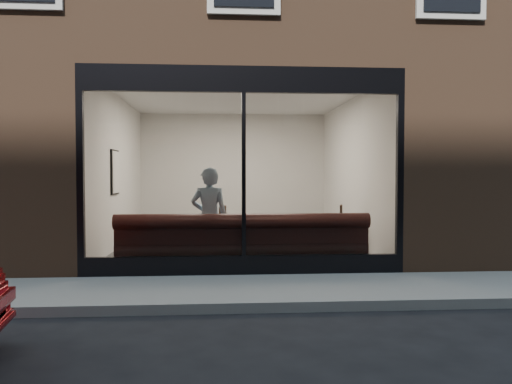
{
  "coord_description": "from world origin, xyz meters",
  "views": [
    {
      "loc": [
        -0.36,
        -5.59,
        1.55
      ],
      "look_at": [
        0.21,
        2.4,
        1.27
      ],
      "focal_mm": 35.0,
      "sensor_mm": 36.0,
      "label": 1
    }
  ],
  "objects": [
    {
      "name": "storefront_header",
      "position": [
        0.0,
        2.05,
        3.0
      ],
      "size": [
        5.0,
        0.1,
        0.4
      ],
      "primitive_type": "cube",
      "color": "black",
      "rests_on": "host_building_upper"
    },
    {
      "name": "host_building_pier_left",
      "position": [
        -3.75,
        8.0,
        1.6
      ],
      "size": [
        2.5,
        12.0,
        3.2
      ],
      "primitive_type": "cube",
      "color": "brown",
      "rests_on": "ground"
    },
    {
      "name": "cafe_table_right",
      "position": [
        1.58,
        3.07,
        0.74
      ],
      "size": [
        0.68,
        0.68,
        0.04
      ],
      "primitive_type": "cube",
      "rotation": [
        0.0,
        0.0,
        0.03
      ],
      "color": "black",
      "rests_on": "cafe_floor"
    },
    {
      "name": "ground",
      "position": [
        0.0,
        0.0,
        0.0
      ],
      "size": [
        120.0,
        120.0,
        0.0
      ],
      "primitive_type": "plane",
      "color": "black",
      "rests_on": "ground"
    },
    {
      "name": "sidewalk_near",
      "position": [
        0.0,
        1.0,
        0.01
      ],
      "size": [
        40.0,
        2.0,
        0.01
      ],
      "primitive_type": "cube",
      "color": "gray",
      "rests_on": "ground"
    },
    {
      "name": "host_building_backfill",
      "position": [
        0.0,
        11.0,
        1.6
      ],
      "size": [
        5.0,
        6.0,
        3.2
      ],
      "primitive_type": "cube",
      "color": "brown",
      "rests_on": "ground"
    },
    {
      "name": "banquette",
      "position": [
        0.0,
        2.45,
        0.23
      ],
      "size": [
        4.0,
        0.55,
        0.45
      ],
      "primitive_type": "cube",
      "color": "#381714",
      "rests_on": "cafe_floor"
    },
    {
      "name": "cafe_wall_left",
      "position": [
        -2.49,
        5.0,
        1.6
      ],
      "size": [
        0.0,
        6.0,
        6.0
      ],
      "primitive_type": "plane",
      "rotation": [
        1.57,
        0.0,
        1.57
      ],
      "color": "silver",
      "rests_on": "ground"
    },
    {
      "name": "cafe_ceiling",
      "position": [
        0.0,
        5.0,
        3.19
      ],
      "size": [
        6.0,
        6.0,
        0.0
      ],
      "primitive_type": "plane",
      "rotation": [
        3.14,
        0.0,
        0.0
      ],
      "color": "white",
      "rests_on": "host_building_upper"
    },
    {
      "name": "cafe_wall_right",
      "position": [
        2.49,
        5.0,
        1.6
      ],
      "size": [
        0.0,
        6.0,
        6.0
      ],
      "primitive_type": "plane",
      "rotation": [
        1.57,
        0.0,
        -1.57
      ],
      "color": "silver",
      "rests_on": "ground"
    },
    {
      "name": "storefront_glass",
      "position": [
        0.0,
        2.02,
        1.55
      ],
      "size": [
        4.8,
        0.0,
        4.8
      ],
      "primitive_type": "plane",
      "rotation": [
        1.57,
        0.0,
        0.0
      ],
      "color": "white",
      "rests_on": "storefront_kick"
    },
    {
      "name": "storefront_kick",
      "position": [
        0.0,
        2.05,
        0.15
      ],
      "size": [
        5.0,
        0.1,
        0.3
      ],
      "primitive_type": "cube",
      "color": "black",
      "rests_on": "ground"
    },
    {
      "name": "cafe_chair_right",
      "position": [
        1.84,
        4.14,
        0.24
      ],
      "size": [
        0.46,
        0.46,
        0.04
      ],
      "primitive_type": "cube",
      "rotation": [
        0.0,
        0.0,
        2.86
      ],
      "color": "black",
      "rests_on": "cafe_floor"
    },
    {
      "name": "cafe_table_left",
      "position": [
        -1.61,
        3.32,
        0.74
      ],
      "size": [
        0.57,
        0.57,
        0.04
      ],
      "primitive_type": "cube",
      "rotation": [
        0.0,
        0.0,
        -0.0
      ],
      "color": "black",
      "rests_on": "cafe_floor"
    },
    {
      "name": "host_building_pier_right",
      "position": [
        3.75,
        8.0,
        1.6
      ],
      "size": [
        2.5,
        12.0,
        3.2
      ],
      "primitive_type": "cube",
      "color": "brown",
      "rests_on": "ground"
    },
    {
      "name": "cafe_chair_left",
      "position": [
        -0.5,
        3.98,
        0.24
      ],
      "size": [
        0.48,
        0.48,
        0.04
      ],
      "primitive_type": "cube",
      "rotation": [
        0.0,
        0.0,
        2.88
      ],
      "color": "black",
      "rests_on": "cafe_floor"
    },
    {
      "name": "kerb_near",
      "position": [
        0.0,
        -0.05,
        0.06
      ],
      "size": [
        40.0,
        0.1,
        0.12
      ],
      "primitive_type": "cube",
      "color": "gray",
      "rests_on": "ground"
    },
    {
      "name": "storefront_mullion",
      "position": [
        0.0,
        2.05,
        1.55
      ],
      "size": [
        0.06,
        0.1,
        2.5
      ],
      "primitive_type": "cube",
      "color": "black",
      "rests_on": "storefront_kick"
    },
    {
      "name": "cafe_wall_back",
      "position": [
        0.0,
        7.99,
        1.6
      ],
      "size": [
        5.0,
        0.0,
        5.0
      ],
      "primitive_type": "plane",
      "rotation": [
        1.57,
        0.0,
        0.0
      ],
      "color": "silver",
      "rests_on": "ground"
    },
    {
      "name": "person",
      "position": [
        -0.54,
        2.72,
        0.83
      ],
      "size": [
        0.63,
        0.43,
        1.67
      ],
      "primitive_type": "imported",
      "rotation": [
        0.0,
        0.0,
        3.09
      ],
      "color": "#99B9D2",
      "rests_on": "cafe_floor"
    },
    {
      "name": "wall_poster",
      "position": [
        -2.45,
        4.59,
        1.6
      ],
      "size": [
        0.02,
        0.63,
        0.83
      ],
      "primitive_type": "cube",
      "color": "white",
      "rests_on": "cafe_wall_left"
    },
    {
      "name": "cafe_floor",
      "position": [
        0.0,
        5.0,
        0.02
      ],
      "size": [
        6.0,
        6.0,
        0.0
      ],
      "primitive_type": "plane",
      "color": "#2D2D30",
      "rests_on": "ground"
    }
  ]
}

